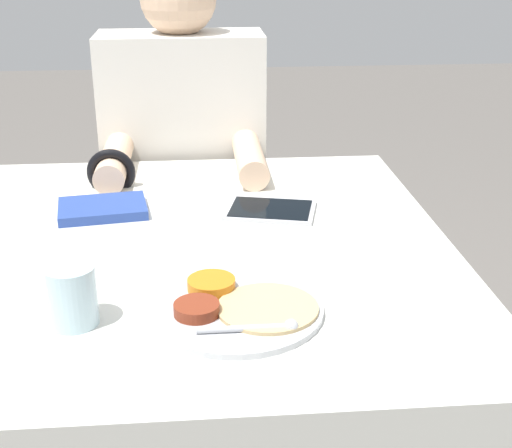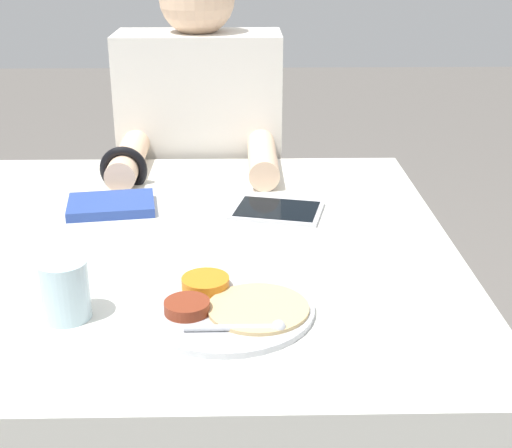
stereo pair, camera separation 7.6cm
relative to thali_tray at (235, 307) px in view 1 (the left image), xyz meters
name	(u,v)px [view 1 (the left image)]	position (x,y,z in m)	size (l,w,h in m)	color
dining_table	(165,408)	(-0.14, 0.27, -0.38)	(1.11, 1.05, 0.74)	silver
thali_tray	(235,307)	(0.00, 0.00, 0.00)	(0.27, 0.27, 0.03)	#B7BABF
red_notebook	(103,209)	(-0.25, 0.44, 0.00)	(0.19, 0.15, 0.02)	silver
tablet_device	(271,210)	(0.10, 0.41, 0.00)	(0.21, 0.17, 0.01)	#B7B7BC
person_diner	(186,205)	(-0.09, 0.91, -0.18)	(0.43, 0.49, 1.23)	black
drinking_glass	(72,296)	(-0.24, -0.01, 0.04)	(0.07, 0.07, 0.09)	silver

